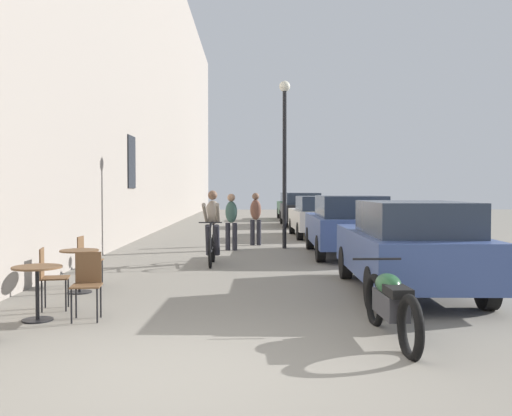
% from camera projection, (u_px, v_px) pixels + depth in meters
% --- Properties ---
extents(ground_plane, '(88.00, 88.00, 0.00)m').
position_uv_depth(ground_plane, '(179.00, 374.00, 5.31)').
color(ground_plane, gray).
extents(building_facade_left, '(0.54, 68.00, 13.44)m').
position_uv_depth(building_facade_left, '(127.00, 41.00, 19.05)').
color(building_facade_left, gray).
rests_on(building_facade_left, ground_plane).
extents(cafe_table_near, '(0.64, 0.64, 0.72)m').
position_uv_depth(cafe_table_near, '(37.00, 281.00, 7.47)').
color(cafe_table_near, black).
rests_on(cafe_table_near, ground_plane).
extents(cafe_chair_near_toward_street, '(0.42, 0.42, 0.89)m').
position_uv_depth(cafe_chair_near_toward_street, '(87.00, 281.00, 7.55)').
color(cafe_chair_near_toward_street, black).
rests_on(cafe_chair_near_toward_street, ground_plane).
extents(cafe_chair_near_toward_wall, '(0.45, 0.45, 0.89)m').
position_uv_depth(cafe_chair_near_toward_wall, '(50.00, 274.00, 8.14)').
color(cafe_chair_near_toward_wall, black).
rests_on(cafe_chair_near_toward_wall, ground_plane).
extents(cafe_table_mid, '(0.64, 0.64, 0.72)m').
position_uv_depth(cafe_table_mid, '(79.00, 262.00, 9.50)').
color(cafe_table_mid, black).
rests_on(cafe_table_mid, ground_plane).
extents(cafe_chair_mid_toward_street, '(0.39, 0.39, 0.89)m').
position_uv_depth(cafe_chair_mid_toward_street, '(86.00, 257.00, 10.17)').
color(cafe_chair_mid_toward_street, black).
rests_on(cafe_chair_mid_toward_street, ground_plane).
extents(cyclist_on_bicycle, '(0.52, 1.76, 1.74)m').
position_uv_depth(cyclist_on_bicycle, '(212.00, 229.00, 13.17)').
color(cyclist_on_bicycle, black).
rests_on(cyclist_on_bicycle, ground_plane).
extents(pedestrian_near, '(0.38, 0.29, 1.61)m').
position_uv_depth(pedestrian_near, '(231.00, 219.00, 16.14)').
color(pedestrian_near, '#26262D').
rests_on(pedestrian_near, ground_plane).
extents(pedestrian_mid, '(0.35, 0.25, 1.63)m').
position_uv_depth(pedestrian_mid, '(256.00, 216.00, 17.63)').
color(pedestrian_mid, '#26262D').
rests_on(pedestrian_mid, ground_plane).
extents(street_lamp, '(0.32, 0.32, 4.90)m').
position_uv_depth(street_lamp, '(285.00, 142.00, 16.58)').
color(street_lamp, black).
rests_on(street_lamp, ground_plane).
extents(parked_car_nearest, '(1.93, 4.37, 1.54)m').
position_uv_depth(parked_car_nearest, '(408.00, 246.00, 9.45)').
color(parked_car_nearest, '#384C84').
rests_on(parked_car_nearest, ground_plane).
extents(parked_car_second, '(1.95, 4.46, 1.57)m').
position_uv_depth(parked_car_second, '(347.00, 224.00, 14.85)').
color(parked_car_second, '#384C84').
rests_on(parked_car_second, ground_plane).
extents(parked_car_third, '(1.85, 4.23, 1.49)m').
position_uv_depth(parked_car_third, '(318.00, 216.00, 20.70)').
color(parked_car_third, beige).
rests_on(parked_car_third, ground_plane).
extents(parked_car_fourth, '(1.91, 4.45, 1.58)m').
position_uv_depth(parked_car_fourth, '(301.00, 209.00, 27.07)').
color(parked_car_fourth, black).
rests_on(parked_car_fourth, ground_plane).
extents(parked_car_fifth, '(1.86, 4.38, 1.56)m').
position_uv_depth(parked_car_fifth, '(294.00, 206.00, 32.81)').
color(parked_car_fifth, '#23512D').
rests_on(parked_car_fifth, ground_plane).
extents(parked_motorcycle, '(0.62, 2.15, 0.92)m').
position_uv_depth(parked_motorcycle, '(391.00, 304.00, 6.56)').
color(parked_motorcycle, black).
rests_on(parked_motorcycle, ground_plane).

